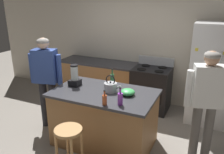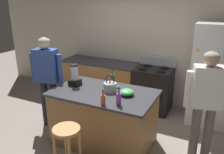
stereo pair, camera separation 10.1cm
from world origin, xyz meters
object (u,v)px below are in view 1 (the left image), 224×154
at_px(refrigerator, 216,75).
at_px(bottle_cooking_sauce, 105,100).
at_px(person_by_sink_right, 207,96).
at_px(bottle_soda, 120,99).
at_px(stove_range, 151,88).
at_px(bar_stool, 69,140).
at_px(mixing_bowl, 128,92).
at_px(tea_kettle, 111,87).
at_px(kitchen_island, 104,118).
at_px(person_by_island_left, 46,75).
at_px(blender_appliance, 75,77).
at_px(bottle_olive_oil, 112,79).

bearing_deg(refrigerator, bottle_cooking_sauce, -125.15).
relative_size(person_by_sink_right, bottle_soda, 6.37).
distance_m(stove_range, bottle_cooking_sauce, 2.00).
bearing_deg(bar_stool, person_by_sink_right, 36.27).
relative_size(mixing_bowl, tea_kettle, 0.79).
bearing_deg(refrigerator, stove_range, 178.82).
bearing_deg(kitchen_island, tea_kettle, 34.60).
bearing_deg(bottle_cooking_sauce, bottle_soda, 24.57).
distance_m(bottle_cooking_sauce, mixing_bowl, 0.47).
relative_size(person_by_island_left, bottle_soda, 6.46).
bearing_deg(blender_appliance, person_by_island_left, 178.89).
bearing_deg(bottle_olive_oil, stove_range, 72.79).
xyz_separation_m(refrigerator, blender_appliance, (-2.11, -1.45, 0.11)).
bearing_deg(stove_range, tea_kettle, -100.25).
bearing_deg(bottle_olive_oil, bottle_cooking_sauce, -73.26).
xyz_separation_m(bottle_olive_oil, mixing_bowl, (0.39, -0.31, -0.05)).
height_order(person_by_island_left, mixing_bowl, person_by_island_left).
distance_m(refrigerator, mixing_bowl, 1.88).
xyz_separation_m(bottle_cooking_sauce, tea_kettle, (-0.12, 0.46, 0.00)).
bearing_deg(bottle_olive_oil, person_by_island_left, -166.22).
bearing_deg(person_by_island_left, bottle_cooking_sauce, -18.79).
height_order(person_by_sink_right, bottle_soda, person_by_sink_right).
height_order(kitchen_island, tea_kettle, tea_kettle).
xyz_separation_m(person_by_island_left, person_by_sink_right, (2.62, 0.21, -0.02)).
xyz_separation_m(person_by_sink_right, tea_kettle, (-1.37, -0.21, -0.01)).
distance_m(kitchen_island, bottle_soda, 0.75).
distance_m(stove_range, mixing_bowl, 1.57).
xyz_separation_m(bar_stool, tea_kettle, (0.17, 0.92, 0.44)).
bearing_deg(person_by_island_left, blender_appliance, -1.11).
xyz_separation_m(kitchen_island, bar_stool, (-0.09, -0.86, 0.09)).
bearing_deg(person_by_island_left, bottle_soda, -13.61).
distance_m(person_by_island_left, bottle_soda, 1.61).
bearing_deg(bottle_olive_oil, bar_stool, -93.33).
bearing_deg(kitchen_island, blender_appliance, 174.84).
bearing_deg(mixing_bowl, bottle_cooking_sauce, -110.78).
bearing_deg(bar_stool, kitchen_island, 84.33).
distance_m(person_by_sink_right, bottle_olive_oil, 1.47).
height_order(stove_range, person_by_sink_right, person_by_sink_right).
bearing_deg(mixing_bowl, blender_appliance, 179.02).
height_order(stove_range, mixing_bowl, stove_range).
bearing_deg(bottle_soda, person_by_island_left, 166.39).
height_order(kitchen_island, stove_range, stove_range).
relative_size(stove_range, tea_kettle, 3.93).
xyz_separation_m(blender_appliance, bottle_olive_oil, (0.54, 0.29, -0.05)).
height_order(person_by_sink_right, mixing_bowl, person_by_sink_right).
xyz_separation_m(bottle_olive_oil, bottle_cooking_sauce, (0.22, -0.75, -0.02)).
bearing_deg(bottle_olive_oil, mixing_bowl, -38.29).
relative_size(refrigerator, bottle_olive_oil, 6.81).
relative_size(bottle_soda, bottle_cooking_sauce, 1.19).
bearing_deg(bar_stool, bottle_olive_oil, 86.67).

